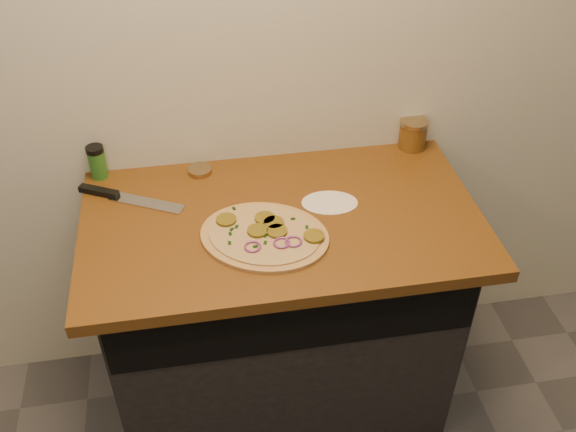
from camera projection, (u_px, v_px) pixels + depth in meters
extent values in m
cube|color=beige|center=(263.00, 29.00, 1.90)|extent=(4.00, 0.02, 2.70)
cube|color=black|center=(281.00, 315.00, 2.25)|extent=(1.10, 0.60, 0.86)
cube|color=brown|center=(282.00, 221.00, 1.94)|extent=(1.20, 0.70, 0.04)
cylinder|color=tan|center=(264.00, 236.00, 1.85)|extent=(0.49, 0.49, 0.01)
cylinder|color=beige|center=(264.00, 234.00, 1.84)|extent=(0.42, 0.42, 0.00)
cylinder|color=brown|center=(265.00, 218.00, 1.89)|extent=(0.06, 0.06, 0.01)
cylinder|color=brown|center=(226.00, 220.00, 1.88)|extent=(0.06, 0.06, 0.01)
cylinder|color=brown|center=(277.00, 231.00, 1.84)|extent=(0.06, 0.06, 0.01)
cylinder|color=brown|center=(274.00, 223.00, 1.87)|extent=(0.06, 0.06, 0.01)
cylinder|color=brown|center=(258.00, 231.00, 1.84)|extent=(0.06, 0.06, 0.01)
cylinder|color=brown|center=(314.00, 236.00, 1.82)|extent=(0.06, 0.06, 0.01)
torus|color=#762C72|center=(266.00, 222.00, 1.87)|extent=(0.05, 0.05, 0.01)
torus|color=#762C72|center=(282.00, 243.00, 1.80)|extent=(0.05, 0.05, 0.01)
torus|color=#762C72|center=(253.00, 247.00, 1.79)|extent=(0.05, 0.05, 0.01)
torus|color=#762C72|center=(294.00, 241.00, 1.81)|extent=(0.05, 0.05, 0.01)
cube|color=black|center=(230.00, 243.00, 1.80)|extent=(0.01, 0.01, 0.00)
cube|color=black|center=(234.00, 208.00, 1.93)|extent=(0.01, 0.02, 0.00)
cube|color=black|center=(230.00, 234.00, 1.84)|extent=(0.01, 0.01, 0.00)
cube|color=black|center=(232.00, 229.00, 1.85)|extent=(0.02, 0.02, 0.00)
cube|color=black|center=(307.00, 227.00, 1.86)|extent=(0.01, 0.01, 0.00)
cube|color=black|center=(265.00, 243.00, 1.81)|extent=(0.01, 0.02, 0.00)
cube|color=black|center=(237.00, 227.00, 1.86)|extent=(0.01, 0.02, 0.00)
cube|color=black|center=(293.00, 219.00, 1.89)|extent=(0.01, 0.01, 0.00)
cube|color=black|center=(265.00, 236.00, 1.83)|extent=(0.02, 0.02, 0.00)
cube|color=black|center=(258.00, 234.00, 1.84)|extent=(0.02, 0.02, 0.00)
cube|color=black|center=(255.00, 246.00, 1.79)|extent=(0.01, 0.01, 0.00)
cube|color=#B7BAC1|center=(147.00, 203.00, 1.97)|extent=(0.24, 0.15, 0.01)
cube|color=black|center=(99.00, 191.00, 2.01)|extent=(0.13, 0.08, 0.02)
cylinder|color=#9F855C|center=(200.00, 170.00, 2.10)|extent=(0.10, 0.10, 0.02)
cylinder|color=#A21510|center=(413.00, 136.00, 2.20)|extent=(0.09, 0.09, 0.09)
cylinder|color=#9F855C|center=(415.00, 122.00, 2.16)|extent=(0.10, 0.10, 0.02)
cylinder|color=#2A651F|center=(98.00, 164.00, 2.06)|extent=(0.05, 0.05, 0.10)
cylinder|color=black|center=(94.00, 149.00, 2.02)|extent=(0.06, 0.06, 0.02)
cylinder|color=silver|center=(330.00, 203.00, 1.98)|extent=(0.20, 0.20, 0.00)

